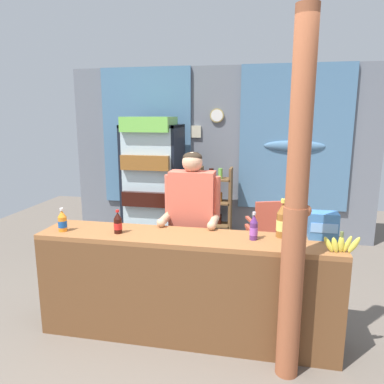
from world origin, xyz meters
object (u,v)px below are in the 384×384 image
object	(u,v)px
bottle_shelf_rack	(215,204)
soda_bottle_cola	(118,223)
shopkeeper	(192,213)
snack_box_biscuit	(323,225)
stall_counter	(184,281)
banana_bunch	(342,244)
soda_bottle_iced_tea	(282,221)
soda_bottle_grape_soda	(254,228)
plastic_lawn_chair	(268,227)
soda_bottle_orange_soda	(62,221)
timber_post	(296,215)
drink_fridge	(153,176)

from	to	relation	value
bottle_shelf_rack	soda_bottle_cola	distance (m)	2.55
bottle_shelf_rack	shopkeeper	xyz separation A→B (m)	(0.04, -1.96, 0.38)
soda_bottle_cola	snack_box_biscuit	size ratio (longest dim) A/B	0.89
stall_counter	shopkeeper	distance (m)	0.71
snack_box_biscuit	banana_bunch	size ratio (longest dim) A/B	0.83
soda_bottle_iced_tea	soda_bottle_cola	distance (m)	1.37
soda_bottle_grape_soda	snack_box_biscuit	size ratio (longest dim) A/B	1.01
soda_bottle_cola	plastic_lawn_chair	bearing A→B (deg)	54.97
soda_bottle_iced_tea	soda_bottle_orange_soda	bearing A→B (deg)	-173.18
soda_bottle_cola	soda_bottle_grape_soda	bearing A→B (deg)	3.05
timber_post	snack_box_biscuit	size ratio (longest dim) A/B	11.21
drink_fridge	soda_bottle_grape_soda	world-z (taller)	drink_fridge
plastic_lawn_chair	bottle_shelf_rack	bearing A→B (deg)	138.81
plastic_lawn_chair	soda_bottle_iced_tea	bearing A→B (deg)	-86.54
stall_counter	drink_fridge	xyz separation A→B (m)	(-0.97, 2.25, 0.49)
timber_post	soda_bottle_cola	size ratio (longest dim) A/B	12.59
stall_counter	bottle_shelf_rack	bearing A→B (deg)	91.96
timber_post	plastic_lawn_chair	world-z (taller)	timber_post
drink_fridge	banana_bunch	size ratio (longest dim) A/B	6.77
plastic_lawn_chair	shopkeeper	world-z (taller)	shopkeeper
drink_fridge	bottle_shelf_rack	xyz separation A→B (m)	(0.88, 0.26, -0.43)
soda_bottle_grape_soda	banana_bunch	bearing A→B (deg)	-13.82
plastic_lawn_chair	soda_bottle_orange_soda	xyz separation A→B (m)	(-1.75, -1.84, 0.51)
timber_post	bottle_shelf_rack	world-z (taller)	timber_post
soda_bottle_iced_tea	soda_bottle_cola	world-z (taller)	soda_bottle_iced_tea
timber_post	soda_bottle_grape_soda	distance (m)	0.50
bottle_shelf_rack	soda_bottle_iced_tea	xyz separation A→B (m)	(0.86, -2.29, 0.44)
drink_fridge	banana_bunch	distance (m)	3.16
stall_counter	soda_bottle_orange_soda	world-z (taller)	soda_bottle_orange_soda
timber_post	snack_box_biscuit	xyz separation A→B (m)	(0.26, 0.49, -0.21)
stall_counter	shopkeeper	size ratio (longest dim) A/B	1.61
drink_fridge	shopkeeper	xyz separation A→B (m)	(0.92, -1.70, -0.05)
stall_counter	shopkeeper	xyz separation A→B (m)	(-0.04, 0.56, 0.44)
soda_bottle_orange_soda	stall_counter	bearing A→B (deg)	-0.28
snack_box_biscuit	banana_bunch	world-z (taller)	snack_box_biscuit
timber_post	shopkeeper	xyz separation A→B (m)	(-0.88, 0.79, -0.24)
shopkeeper	soda_bottle_orange_soda	world-z (taller)	shopkeeper
plastic_lawn_chair	banana_bunch	world-z (taller)	banana_bunch
soda_bottle_iced_tea	bottle_shelf_rack	bearing A→B (deg)	110.68
bottle_shelf_rack	shopkeeper	world-z (taller)	shopkeeper
stall_counter	soda_bottle_orange_soda	bearing A→B (deg)	179.72
soda_bottle_orange_soda	snack_box_biscuit	distance (m)	2.18
soda_bottle_orange_soda	shopkeeper	bearing A→B (deg)	28.33
stall_counter	snack_box_biscuit	world-z (taller)	snack_box_biscuit
bottle_shelf_rack	soda_bottle_cola	xyz separation A→B (m)	(-0.49, -2.47, 0.39)
drink_fridge	soda_bottle_iced_tea	bearing A→B (deg)	-49.30
drink_fridge	soda_bottle_cola	xyz separation A→B (m)	(0.39, -2.21, -0.04)
timber_post	banana_bunch	size ratio (longest dim) A/B	9.28
soda_bottle_iced_tea	soda_bottle_grape_soda	xyz separation A→B (m)	(-0.23, -0.12, -0.04)
soda_bottle_iced_tea	snack_box_biscuit	distance (m)	0.32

